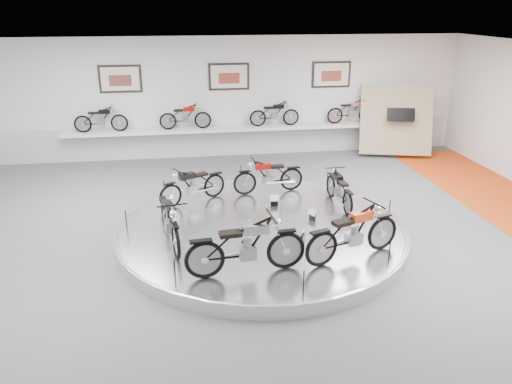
{
  "coord_description": "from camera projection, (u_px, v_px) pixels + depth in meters",
  "views": [
    {
      "loc": [
        -1.67,
        -9.72,
        4.95
      ],
      "look_at": [
        -0.08,
        0.6,
        1.0
      ],
      "focal_mm": 35.0,
      "sensor_mm": 36.0,
      "label": 1
    }
  ],
  "objects": [
    {
      "name": "display_platform",
      "position": [
        261.0,
        232.0,
        11.2
      ],
      "size": [
        6.4,
        6.4,
        0.3
      ],
      "primitive_type": "cylinder",
      "color": "silver",
      "rests_on": "floor"
    },
    {
      "name": "shelf_bike_a",
      "position": [
        101.0,
        121.0,
        16.07
      ],
      "size": [
        1.22,
        0.43,
        0.73
      ],
      "primitive_type": null,
      "color": "black",
      "rests_on": "shelf"
    },
    {
      "name": "dado_band",
      "position": [
        230.0,
        140.0,
        17.24
      ],
      "size": [
        15.68,
        0.04,
        1.1
      ],
      "primitive_type": "cube",
      "color": "#BCBCBA",
      "rests_on": "floor"
    },
    {
      "name": "bike_f",
      "position": [
        353.0,
        232.0,
        9.56
      ],
      "size": [
        1.96,
        1.22,
        1.09
      ],
      "primitive_type": null,
      "rotation": [
        0.0,
        0.0,
        6.62
      ],
      "color": "#AA3711",
      "rests_on": "display_platform"
    },
    {
      "name": "shelf_bike_b",
      "position": [
        185.0,
        118.0,
        16.46
      ],
      "size": [
        1.22,
        0.43,
        0.73
      ],
      "primitive_type": null,
      "color": "#9A0D07",
      "rests_on": "shelf"
    },
    {
      "name": "bike_a",
      "position": [
        339.0,
        189.0,
        12.11
      ],
      "size": [
        0.59,
        1.52,
        0.88
      ],
      "primitive_type": null,
      "rotation": [
        0.0,
        0.0,
        1.61
      ],
      "color": "black",
      "rests_on": "display_platform"
    },
    {
      "name": "bike_d",
      "position": [
        170.0,
        220.0,
        10.17
      ],
      "size": [
        0.91,
        1.83,
        1.03
      ],
      "primitive_type": null,
      "rotation": [
        0.0,
        0.0,
        4.88
      ],
      "color": "black",
      "rests_on": "display_platform"
    },
    {
      "name": "floor",
      "position": [
        264.0,
        244.0,
        10.98
      ],
      "size": [
        16.0,
        16.0,
        0.0
      ],
      "primitive_type": "plane",
      "color": "#565659",
      "rests_on": "ground"
    },
    {
      "name": "shelf",
      "position": [
        231.0,
        129.0,
        16.82
      ],
      "size": [
        11.0,
        0.55,
        0.1
      ],
      "primitive_type": "cube",
      "color": "silver",
      "rests_on": "wall_back"
    },
    {
      "name": "ceiling",
      "position": [
        265.0,
        57.0,
        9.56
      ],
      "size": [
        16.0,
        16.0,
        0.0
      ],
      "primitive_type": "plane",
      "rotation": [
        3.14,
        0.0,
        0.0
      ],
      "color": "white",
      "rests_on": "wall_back"
    },
    {
      "name": "wall_back",
      "position": [
        229.0,
        98.0,
        16.74
      ],
      "size": [
        16.0,
        0.0,
        16.0
      ],
      "primitive_type": "plane",
      "rotation": [
        1.57,
        0.0,
        0.0
      ],
      "color": "silver",
      "rests_on": "floor"
    },
    {
      "name": "poster_right",
      "position": [
        331.0,
        74.0,
        16.96
      ],
      "size": [
        1.35,
        0.06,
        0.88
      ],
      "primitive_type": "cube",
      "color": "beige",
      "rests_on": "wall_back"
    },
    {
      "name": "bike_b",
      "position": [
        268.0,
        175.0,
        12.96
      ],
      "size": [
        1.65,
        0.74,
        0.94
      ],
      "primitive_type": null,
      "rotation": [
        0.0,
        0.0,
        3.26
      ],
      "color": "#9A0D07",
      "rests_on": "display_platform"
    },
    {
      "name": "shelf_bike_c",
      "position": [
        275.0,
        115.0,
        16.89
      ],
      "size": [
        1.22,
        0.43,
        0.73
      ],
      "primitive_type": null,
      "color": "black",
      "rests_on": "shelf"
    },
    {
      "name": "bike_c",
      "position": [
        193.0,
        185.0,
        12.31
      ],
      "size": [
        1.65,
        1.24,
        0.92
      ],
      "primitive_type": null,
      "rotation": [
        0.0,
        0.0,
        3.64
      ],
      "color": "black",
      "rests_on": "display_platform"
    },
    {
      "name": "poster_left",
      "position": [
        120.0,
        79.0,
        15.96
      ],
      "size": [
        1.35,
        0.06,
        0.88
      ],
      "primitive_type": "cube",
      "color": "beige",
      "rests_on": "wall_back"
    },
    {
      "name": "platform_rim",
      "position": [
        261.0,
        227.0,
        11.16
      ],
      "size": [
        6.4,
        6.4,
        0.1
      ],
      "primitive_type": "torus",
      "color": "#B2B2BA",
      "rests_on": "display_platform"
    },
    {
      "name": "poster_center",
      "position": [
        229.0,
        77.0,
        16.46
      ],
      "size": [
        1.35,
        0.06,
        0.88
      ],
      "primitive_type": "cube",
      "color": "beige",
      "rests_on": "wall_back"
    },
    {
      "name": "display_panel",
      "position": [
        396.0,
        120.0,
        16.97
      ],
      "size": [
        2.56,
        1.52,
        2.3
      ],
      "primitive_type": "cube",
      "rotation": [
        -0.35,
        0.0,
        -0.26
      ],
      "color": "tan",
      "rests_on": "floor"
    },
    {
      "name": "bike_e",
      "position": [
        246.0,
        246.0,
        8.99
      ],
      "size": [
        1.96,
        0.85,
        1.12
      ],
      "primitive_type": null,
      "rotation": [
        0.0,
        0.0,
        6.38
      ],
      "color": "#9F9FA3",
      "rests_on": "display_platform"
    },
    {
      "name": "shelf_bike_d",
      "position": [
        351.0,
        113.0,
        17.27
      ],
      "size": [
        1.22,
        0.43,
        0.73
      ],
      "primitive_type": null,
      "color": "#9F9FA3",
      "rests_on": "shelf"
    }
  ]
}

